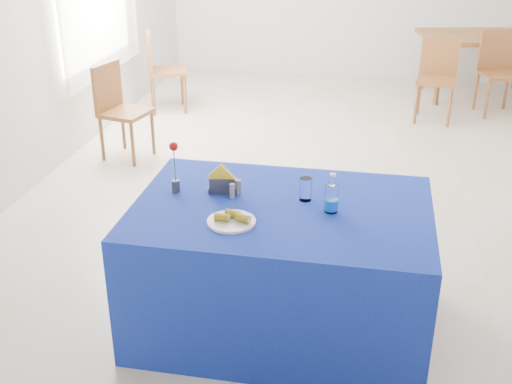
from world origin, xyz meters
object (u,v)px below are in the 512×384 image
(blue_table, at_px, (281,267))
(chair_win_a, at_px, (118,104))
(water_bottle, at_px, (331,199))
(oak_table, at_px, (484,41))
(plate, at_px, (231,222))
(chair_win_b, at_px, (159,65))
(chair_bg_left, at_px, (438,72))
(chair_bg_right, at_px, (498,66))

(blue_table, height_order, chair_win_a, chair_win_a)
(water_bottle, distance_m, chair_win_a, 3.19)
(blue_table, relative_size, oak_table, 1.00)
(plate, bearing_deg, chair_win_b, 113.66)
(water_bottle, bearing_deg, chair_bg_left, 78.46)
(plate, height_order, chair_win_a, chair_win_a)
(chair_win_b, bearing_deg, water_bottle, -171.50)
(water_bottle, xyz_separation_m, chair_win_b, (-2.24, 3.77, -0.30))
(chair_win_a, bearing_deg, chair_win_b, 16.54)
(plate, xyz_separation_m, chair_win_b, (-1.75, 4.00, -0.24))
(oak_table, height_order, chair_win_b, chair_win_b)
(chair_win_a, distance_m, chair_win_b, 1.44)
(plate, distance_m, blue_table, 0.51)
(chair_bg_right, xyz_separation_m, chair_win_b, (-3.75, -0.66, 0.00))
(plate, height_order, chair_win_b, chair_win_b)
(plate, relative_size, chair_win_a, 0.28)
(oak_table, relative_size, chair_bg_left, 1.77)
(oak_table, xyz_separation_m, chair_win_b, (-3.65, -1.28, -0.15))
(plate, bearing_deg, chair_bg_left, 72.96)
(chair_bg_right, relative_size, chair_win_b, 1.00)
(oak_table, relative_size, chair_bg_right, 1.75)
(oak_table, distance_m, chair_win_b, 3.87)
(plate, relative_size, water_bottle, 1.16)
(plate, distance_m, chair_bg_left, 4.50)
(blue_table, xyz_separation_m, chair_win_a, (-1.89, 2.32, 0.13))
(water_bottle, relative_size, chair_win_b, 0.23)
(blue_table, bearing_deg, chair_bg_right, 68.13)
(chair_win_b, bearing_deg, blue_table, -174.48)
(water_bottle, height_order, chair_bg_left, water_bottle)
(oak_table, bearing_deg, plate, -109.75)
(blue_table, xyz_separation_m, chair_bg_left, (1.09, 4.05, 0.14))
(water_bottle, relative_size, oak_table, 0.13)
(chair_bg_right, bearing_deg, chair_win_a, -163.19)
(blue_table, xyz_separation_m, chair_win_b, (-1.98, 3.76, 0.15))
(chair_bg_left, relative_size, chair_win_a, 1.02)
(chair_bg_right, height_order, chair_win_b, chair_win_b)
(chair_win_a, bearing_deg, chair_bg_left, -46.64)
(blue_table, relative_size, chair_win_b, 1.74)
(plate, xyz_separation_m, blue_table, (0.22, 0.24, -0.39))
(blue_table, relative_size, water_bottle, 7.44)
(chair_bg_right, xyz_separation_m, chair_win_a, (-3.67, -2.10, -0.02))
(oak_table, relative_size, chair_win_b, 1.74)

